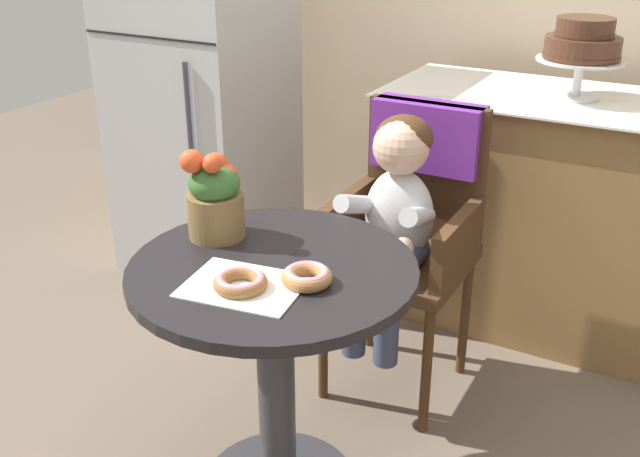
{
  "coord_description": "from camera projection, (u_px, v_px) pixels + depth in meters",
  "views": [
    {
      "loc": [
        0.88,
        -1.34,
        1.55
      ],
      "look_at": [
        0.05,
        0.15,
        0.77
      ],
      "focal_mm": 41.12,
      "sensor_mm": 36.0,
      "label": 1
    }
  ],
  "objects": [
    {
      "name": "tiered_cake_stand",
      "position": [
        583.0,
        45.0,
        2.49
      ],
      "size": [
        0.3,
        0.3,
        0.28
      ],
      "color": "silver",
      "rests_on": "display_counter"
    },
    {
      "name": "paper_napkin",
      "position": [
        245.0,
        286.0,
        1.7
      ],
      "size": [
        0.3,
        0.25,
        0.0
      ],
      "primitive_type": "cube",
      "rotation": [
        0.0,
        0.0,
        0.14
      ],
      "color": "white",
      "rests_on": "cafe_table"
    },
    {
      "name": "refrigerator",
      "position": [
        201.0,
        78.0,
        3.08
      ],
      "size": [
        0.64,
        0.63,
        1.7
      ],
      "color": "#B7BABF",
      "rests_on": "ground"
    },
    {
      "name": "donut_mid",
      "position": [
        239.0,
        281.0,
        1.68
      ],
      "size": [
        0.13,
        0.13,
        0.03
      ],
      "color": "#936033",
      "rests_on": "cafe_table"
    },
    {
      "name": "cafe_table",
      "position": [
        275.0,
        338.0,
        1.89
      ],
      "size": [
        0.72,
        0.72,
        0.72
      ],
      "color": "black",
      "rests_on": "ground"
    },
    {
      "name": "flower_vase",
      "position": [
        215.0,
        195.0,
        1.91
      ],
      "size": [
        0.15,
        0.15,
        0.25
      ],
      "color": "brown",
      "rests_on": "cafe_table"
    },
    {
      "name": "display_counter",
      "position": [
        589.0,
        221.0,
        2.7
      ],
      "size": [
        1.56,
        0.62,
        0.9
      ],
      "color": "olive",
      "rests_on": "ground"
    },
    {
      "name": "seated_child",
      "position": [
        395.0,
        209.0,
        2.22
      ],
      "size": [
        0.27,
        0.32,
        0.73
      ],
      "color": "silver",
      "rests_on": "ground"
    },
    {
      "name": "donut_front",
      "position": [
        307.0,
        276.0,
        1.7
      ],
      "size": [
        0.12,
        0.12,
        0.04
      ],
      "color": "#AD7542",
      "rests_on": "cafe_table"
    },
    {
      "name": "wicker_chair",
      "position": [
        414.0,
        204.0,
        2.36
      ],
      "size": [
        0.42,
        0.45,
        0.95
      ],
      "rotation": [
        0.0,
        0.0,
        -0.1
      ],
      "color": "#472D19",
      "rests_on": "ground"
    }
  ]
}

